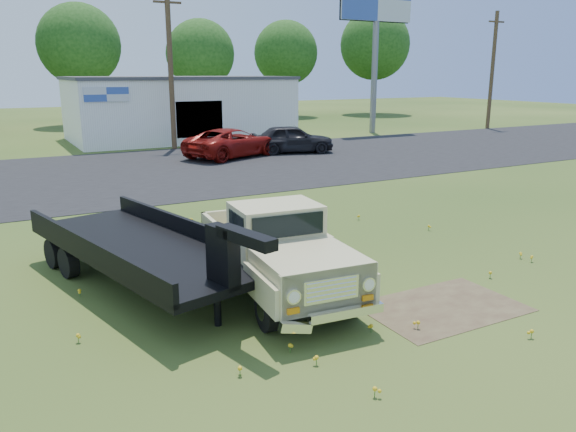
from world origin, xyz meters
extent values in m
plane|color=#284516|center=(0.00, 0.00, 0.00)|extent=(140.00, 140.00, 0.00)
cube|color=black|center=(0.00, 15.00, 0.00)|extent=(90.00, 14.00, 0.02)
cube|color=#4A3627|center=(1.50, -3.00, 0.00)|extent=(3.00, 2.00, 0.01)
cube|color=#4A3627|center=(-2.00, 3.50, 0.00)|extent=(2.20, 1.60, 0.01)
cube|color=white|center=(6.00, 27.00, 2.00)|extent=(14.00, 8.00, 4.00)
cube|color=#3F3F44|center=(6.00, 27.00, 4.05)|extent=(14.20, 8.20, 0.20)
cube|color=black|center=(6.00, 23.05, 1.60)|extent=(3.00, 0.10, 2.20)
cube|color=silver|center=(0.50, 22.95, 3.20)|extent=(2.50, 0.08, 0.80)
cylinder|color=slate|center=(20.00, 24.00, 4.00)|extent=(0.44, 0.44, 8.00)
cylinder|color=#40291D|center=(4.00, 22.00, 4.50)|extent=(0.30, 0.30, 9.00)
cube|color=#40291D|center=(4.00, 22.00, 8.20)|extent=(1.60, 0.12, 0.12)
cylinder|color=#40291D|center=(30.00, 22.00, 4.50)|extent=(0.30, 0.30, 9.00)
cube|color=#40291D|center=(30.00, 22.00, 8.20)|extent=(1.60, 0.12, 0.12)
cylinder|color=#3B271B|center=(2.00, 40.50, 1.89)|extent=(0.56, 0.56, 3.78)
sphere|color=#174112|center=(2.00, 40.50, 6.64)|extent=(6.72, 6.72, 6.72)
cylinder|color=#3B271B|center=(12.00, 39.00, 1.71)|extent=(0.56, 0.56, 3.42)
sphere|color=#174112|center=(12.00, 39.00, 6.00)|extent=(6.08, 6.08, 6.08)
cylinder|color=#3B271B|center=(22.00, 41.50, 1.80)|extent=(0.56, 0.56, 3.60)
sphere|color=#174112|center=(22.00, 41.50, 6.32)|extent=(6.40, 6.40, 6.40)
cylinder|color=#3B271B|center=(32.00, 40.00, 2.07)|extent=(0.56, 0.56, 4.14)
sphere|color=#174112|center=(32.00, 40.00, 7.27)|extent=(7.36, 7.36, 7.36)
imported|color=maroon|center=(5.70, 17.25, 0.76)|extent=(6.04, 4.46, 1.53)
imported|color=black|center=(9.29, 17.15, 0.78)|extent=(4.94, 3.11, 1.57)
camera|label=1|loc=(-5.94, -10.41, 4.41)|focal=35.00mm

